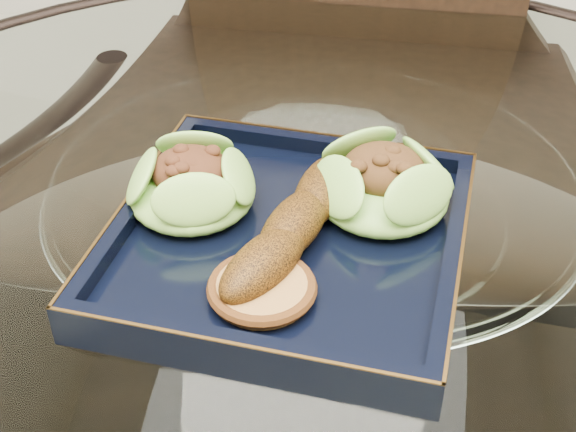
# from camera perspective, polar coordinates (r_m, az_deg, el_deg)

# --- Properties ---
(dining_table) EXTENTS (1.13, 1.13, 0.77)m
(dining_table) POSITION_cam_1_polar(r_m,az_deg,el_deg) (0.78, 1.52, -10.27)
(dining_table) COLOR white
(dining_table) RESTS_ON ground
(dining_chair) EXTENTS (0.47, 0.47, 1.08)m
(dining_chair) POSITION_cam_1_polar(r_m,az_deg,el_deg) (1.06, 3.50, 4.46)
(dining_chair) COLOR black
(dining_chair) RESTS_ON ground
(navy_plate) EXTENTS (0.29, 0.29, 0.02)m
(navy_plate) POSITION_cam_1_polar(r_m,az_deg,el_deg) (0.64, 0.00, -2.15)
(navy_plate) COLOR black
(navy_plate) RESTS_ON dining_table
(lettuce_wrap_left) EXTENTS (0.12, 0.12, 0.04)m
(lettuce_wrap_left) POSITION_cam_1_polar(r_m,az_deg,el_deg) (0.66, -6.89, 1.97)
(lettuce_wrap_left) COLOR #6CA630
(lettuce_wrap_left) RESTS_ON navy_plate
(lettuce_wrap_right) EXTENTS (0.13, 0.13, 0.04)m
(lettuce_wrap_right) POSITION_cam_1_polar(r_m,az_deg,el_deg) (0.65, 6.74, 2.01)
(lettuce_wrap_right) COLOR #629F2E
(lettuce_wrap_right) RESTS_ON navy_plate
(roasted_plantain) EXTENTS (0.09, 0.19, 0.03)m
(roasted_plantain) POSITION_cam_1_polar(r_m,az_deg,el_deg) (0.61, 0.44, -0.62)
(roasted_plantain) COLOR #573109
(roasted_plantain) RESTS_ON navy_plate
(crumb_patty) EXTENTS (0.08, 0.08, 0.01)m
(crumb_patty) POSITION_cam_1_polar(r_m,az_deg,el_deg) (0.57, -1.86, -5.27)
(crumb_patty) COLOR #AB7839
(crumb_patty) RESTS_ON navy_plate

